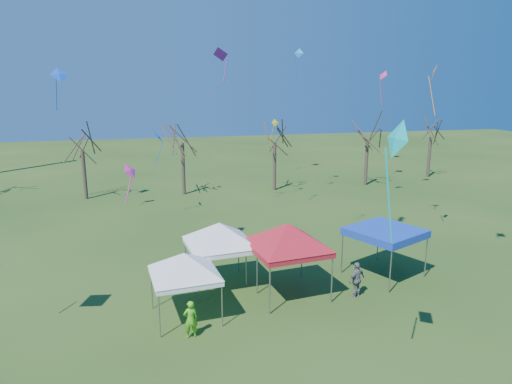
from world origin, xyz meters
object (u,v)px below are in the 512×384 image
person_grey (357,279)px  tent_white_mid (219,227)px  tent_red (288,228)px  tent_blue (385,233)px  tree_3 (275,125)px  tree_5 (432,123)px  tree_2 (182,124)px  tent_white_west (184,258)px  person_green (191,319)px  tree_4 (368,123)px  tree_1 (81,132)px

person_grey → tent_white_mid: bearing=-48.6°
tent_red → tent_blue: 5.65m
tree_3 → tree_5: size_ratio=1.06×
tree_2 → tent_white_mid: size_ratio=1.93×
tent_white_west → person_grey: (7.91, 0.07, -1.86)m
person_green → tree_3: bearing=-120.3°
tree_3 → tent_red: size_ratio=1.74×
tree_3 → person_green: (-10.29, -23.90, -5.31)m
tent_white_mid → tree_3: bearing=66.8°
tree_5 → tent_red: 32.87m
tree_4 → tent_blue: (-9.31, -20.23, -3.74)m
tent_white_west → tent_blue: (10.35, 2.00, -0.39)m
tent_white_west → person_green: tent_white_west is taller
tree_2 → tent_blue: (8.41, -20.61, -3.98)m
tree_2 → tree_4: (17.72, -0.38, -0.23)m
tree_5 → person_green: tree_5 is taller
tent_blue → tree_2: bearing=112.2°
tree_2 → person_green: (-1.89, -24.23, -5.52)m
tent_blue → person_green: bearing=-160.6°
tree_4 → tree_5: size_ratio=1.06×
tree_3 → tree_5: 17.81m
tree_5 → tent_red: tree_5 is taller
tent_white_west → tree_5: bearing=40.9°
tree_2 → tent_blue: 22.61m
tree_3 → tent_white_mid: tree_3 is taller
tree_1 → tree_4: size_ratio=0.96×
tree_2 → tent_red: 21.91m
tree_2 → tent_red: size_ratio=1.80×
tree_5 → tree_4: bearing=-166.1°
tent_red → person_green: 6.06m
tree_3 → tent_white_west: size_ratio=2.09×
tree_5 → tree_3: bearing=-173.5°
tree_5 → tent_red: bearing=-135.0°
tent_white_west → tent_red: size_ratio=0.83×
tree_5 → tent_white_west: tree_5 is taller
tent_white_west → tent_white_mid: (1.93, 2.71, 0.33)m
tent_white_mid → person_grey: bearing=-23.8°
person_grey → person_green: person_grey is taller
tree_2 → tent_red: (2.92, -21.51, -3.03)m
tree_2 → tree_5: size_ratio=1.10×
tree_2 → tent_white_west: 22.97m
tree_3 → tree_1: bearing=177.9°
tree_3 → person_grey: (-2.42, -22.20, -5.23)m
tree_3 → person_grey: bearing=-96.2°
tree_2 → tree_3: size_ratio=1.03×
tent_white_west → tent_white_mid: size_ratio=0.89×
tree_2 → tent_blue: tree_2 is taller
tent_white_mid → person_grey: 6.90m
tent_red → person_green: tent_red is taller
tree_3 → tent_blue: bearing=-90.0°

